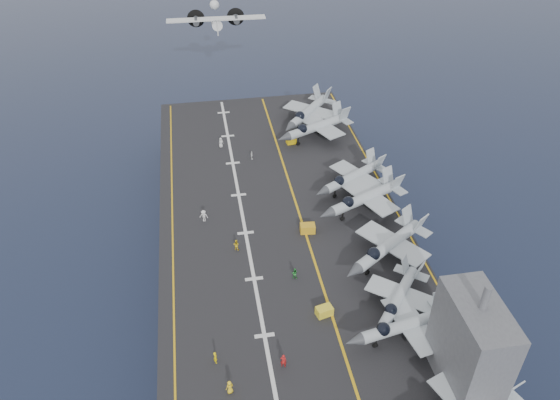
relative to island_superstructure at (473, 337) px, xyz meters
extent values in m
plane|color=#142135|center=(-15.00, 30.00, -17.90)|extent=(500.00, 500.00, 0.00)
cube|color=#56595E|center=(-15.00, 30.00, -12.90)|extent=(36.00, 90.00, 10.00)
cube|color=black|center=(-15.00, 30.00, -7.70)|extent=(38.00, 92.00, 0.40)
cube|color=gold|center=(-12.00, 30.00, -7.48)|extent=(0.35, 90.00, 0.02)
cube|color=silver|center=(-21.00, 30.00, -7.48)|extent=(0.50, 90.00, 0.02)
cube|color=gold|center=(-32.00, 30.00, -7.48)|extent=(0.25, 90.00, 0.02)
cube|color=gold|center=(3.50, 30.00, -7.48)|extent=(0.25, 90.00, 0.02)
imported|color=yellow|center=(-25.92, 2.77, -6.57)|extent=(1.32, 1.12, 1.86)
imported|color=yellow|center=(-27.22, 7.06, -6.62)|extent=(1.00, 1.23, 1.77)
imported|color=yellow|center=(-22.76, 26.50, -6.61)|extent=(1.27, 1.12, 1.77)
imported|color=silver|center=(-27.06, 34.00, -6.48)|extent=(1.39, 1.10, 2.04)
imported|color=silver|center=(-17.42, 50.75, -6.67)|extent=(0.94, 1.15, 1.65)
imported|color=silver|center=(-22.61, 56.08, -6.52)|extent=(1.40, 1.27, 1.95)
imported|color=#B21919|center=(-19.48, 5.16, -6.47)|extent=(1.44, 1.18, 2.07)
imported|color=#268C33|center=(-15.46, 19.31, -6.65)|extent=(1.19, 0.99, 1.70)
camera|label=1|loc=(-26.46, -33.84, 46.00)|focal=35.00mm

